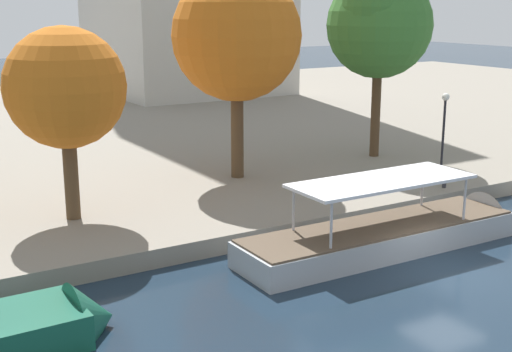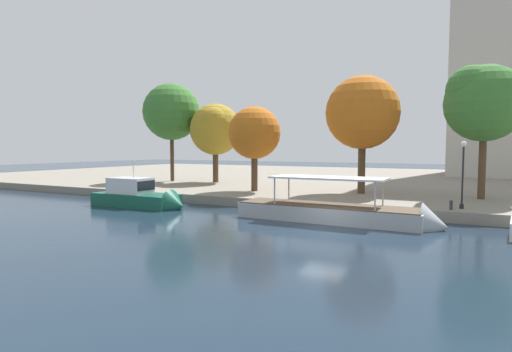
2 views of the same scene
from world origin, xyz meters
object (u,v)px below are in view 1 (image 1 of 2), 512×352
(mooring_bollard_0, at_px, (444,181))
(tree_2, at_px, (381,21))
(lamp_post, at_px, (444,130))
(tour_boat_1, at_px, (398,238))
(tree_1, at_px, (61,86))
(tree_4, at_px, (236,33))

(mooring_bollard_0, bearing_deg, tree_2, 75.81)
(mooring_bollard_0, bearing_deg, lamp_post, 54.23)
(tour_boat_1, distance_m, tree_2, 15.59)
(lamp_post, height_order, tree_2, tree_2)
(mooring_bollard_0, distance_m, tree_1, 18.16)
(tree_4, bearing_deg, mooring_bollard_0, -44.15)
(tree_1, bearing_deg, mooring_bollard_0, -15.40)
(tree_2, distance_m, tree_4, 9.19)
(tour_boat_1, distance_m, tree_1, 14.62)
(mooring_bollard_0, bearing_deg, tree_4, 135.85)
(tour_boat_1, height_order, mooring_bollard_0, tour_boat_1)
(tour_boat_1, xyz_separation_m, tree_4, (-1.19, 10.71, 7.59))
(tour_boat_1, distance_m, tree_4, 13.18)
(tree_2, bearing_deg, tree_1, -172.36)
(tree_1, xyz_separation_m, tree_4, (9.43, 2.53, 1.75))
(tree_1, relative_size, tree_4, 0.76)
(lamp_post, height_order, tree_4, tree_4)
(tree_1, height_order, tree_2, tree_2)
(lamp_post, bearing_deg, tree_1, 167.72)
(tour_boat_1, bearing_deg, tree_2, 53.72)
(tree_1, bearing_deg, lamp_post, -12.28)
(tour_boat_1, height_order, tree_4, tree_4)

